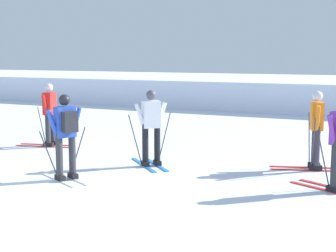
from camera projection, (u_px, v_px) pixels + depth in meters
name	position (u px, v px, depth m)	size (l,w,h in m)	color
ground_plane	(0.00, 217.00, 7.76)	(120.00, 120.00, 0.00)	silver
far_snow_ridge	(282.00, 93.00, 24.19)	(80.00, 6.51, 1.30)	silver
skier_orange	(316.00, 128.00, 10.87)	(1.64, 0.96, 1.71)	red
skier_blue	(66.00, 133.00, 9.91)	(1.59, 1.06, 1.71)	silver
skier_white	(151.00, 126.00, 11.20)	(1.41, 1.37, 1.71)	#237AC6
skier_red	(49.00, 113.00, 13.69)	(1.64, 0.98, 1.71)	red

